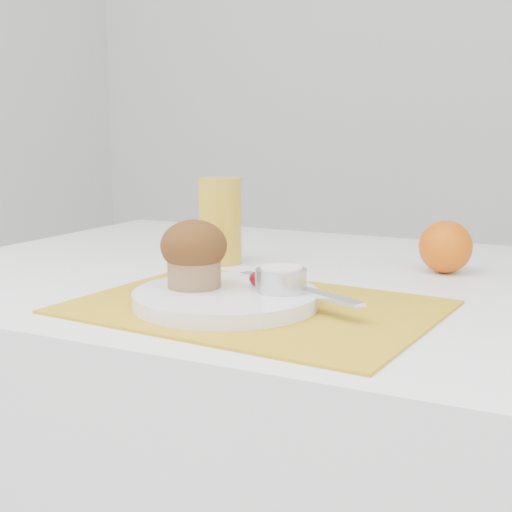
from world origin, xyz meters
The scene contains 10 objects.
placemat centered at (0.00, -0.15, 0.75)m, with size 0.41×0.30×0.00m, color gold.
plate centered at (-0.03, -0.17, 0.76)m, with size 0.22×0.22×0.02m, color white.
ramekin centered at (0.03, -0.14, 0.78)m, with size 0.06×0.06×0.03m, color #BCBCC0.
cream centered at (0.03, -0.14, 0.80)m, with size 0.05×0.05×0.01m, color white.
raspberry_near centered at (-0.01, -0.13, 0.78)m, with size 0.02×0.02×0.02m, color #5F0205.
raspberry_far centered at (0.02, -0.13, 0.78)m, with size 0.02×0.02×0.02m, color #510213.
butter_knife centered at (0.04, -0.13, 0.77)m, with size 0.21×0.02×0.01m, color silver.
orange centered at (0.16, 0.16, 0.79)m, with size 0.08×0.08×0.08m, color #D65807.
juice_glass centered at (-0.18, 0.08, 0.82)m, with size 0.07×0.07×0.13m, color gold.
muffin centered at (-0.07, -0.17, 0.81)m, with size 0.08×0.08×0.08m.
Camera 1 is at (0.37, -0.88, 0.96)m, focal length 50.00 mm.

